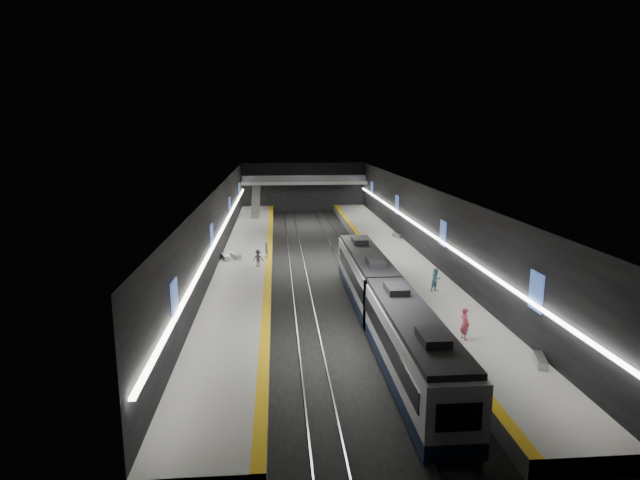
{
  "coord_description": "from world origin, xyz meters",
  "views": [
    {
      "loc": [
        -4.46,
        -52.5,
        13.39
      ],
      "look_at": [
        -0.06,
        1.07,
        2.2
      ],
      "focal_mm": 30.0,
      "sensor_mm": 36.0,
      "label": 1
    }
  ],
  "objects": [
    {
      "name": "rails",
      "position": [
        -0.0,
        0.0,
        0.06
      ],
      "size": [
        6.52,
        70.0,
        0.12
      ],
      "color": "gray",
      "rests_on": "ground"
    },
    {
      "name": "ad_posters",
      "position": [
        -0.0,
        1.0,
        4.5
      ],
      "size": [
        19.94,
        53.5,
        2.2
      ],
      "color": "#3856A8",
      "rests_on": "wall_left"
    },
    {
      "name": "passenger_left_b",
      "position": [
        -6.21,
        -4.71,
        1.79
      ],
      "size": [
        1.15,
        0.86,
        1.59
      ],
      "primitive_type": "imported",
      "rotation": [
        0.0,
        0.0,
        2.84
      ],
      "color": "#3B3B43",
      "rests_on": "platform_left"
    },
    {
      "name": "passenger_right_b",
      "position": [
        7.78,
        -13.52,
        1.91
      ],
      "size": [
        1.1,
        1.01,
        1.81
      ],
      "primitive_type": "imported",
      "rotation": [
        0.0,
        0.0,
        0.46
      ],
      "color": "teal",
      "rests_on": "platform_right"
    },
    {
      "name": "passenger_right_a",
      "position": [
        6.63,
        -23.12,
        1.98
      ],
      "size": [
        0.64,
        0.81,
        1.96
      ],
      "primitive_type": "imported",
      "rotation": [
        0.0,
        0.0,
        1.83
      ],
      "color": "#CF4D64",
      "rests_on": "platform_right"
    },
    {
      "name": "tactile_strip_left",
      "position": [
        -5.3,
        0.0,
        1.02
      ],
      "size": [
        0.6,
        70.0,
        0.02
      ],
      "primitive_type": "cube",
      "color": "#E6AF0C",
      "rests_on": "platform_left"
    },
    {
      "name": "wall_front",
      "position": [
        0.0,
        -35.0,
        4.0
      ],
      "size": [
        20.0,
        0.04,
        8.0
      ],
      "primitive_type": "cube",
      "color": "black",
      "rests_on": "ground"
    },
    {
      "name": "wall_left",
      "position": [
        -10.0,
        0.0,
        4.0
      ],
      "size": [
        0.04,
        70.0,
        8.0
      ],
      "primitive_type": "cube",
      "color": "black",
      "rests_on": "ground"
    },
    {
      "name": "mezzanine_bridge",
      "position": [
        0.0,
        32.93,
        5.04
      ],
      "size": [
        20.0,
        3.0,
        1.5
      ],
      "color": "gray",
      "rests_on": "wall_left"
    },
    {
      "name": "cove_light_right",
      "position": [
        9.8,
        0.0,
        3.8
      ],
      "size": [
        0.25,
        68.6,
        0.12
      ],
      "primitive_type": "cube",
      "color": "white",
      "rests_on": "wall_right"
    },
    {
      "name": "ceiling",
      "position": [
        0.0,
        0.0,
        8.0
      ],
      "size": [
        20.0,
        70.0,
        0.04
      ],
      "primitive_type": "cube",
      "rotation": [
        3.14,
        0.0,
        0.0
      ],
      "color": "beige",
      "rests_on": "wall_left"
    },
    {
      "name": "tile_surface_left",
      "position": [
        -7.5,
        0.0,
        1.01
      ],
      "size": [
        5.0,
        70.0,
        0.02
      ],
      "primitive_type": "cube",
      "color": "#A2A29D",
      "rests_on": "platform_left"
    },
    {
      "name": "tactile_strip_right",
      "position": [
        5.3,
        0.0,
        1.02
      ],
      "size": [
        0.6,
        70.0,
        0.02
      ],
      "primitive_type": "cube",
      "color": "#E6AF0C",
      "rests_on": "platform_right"
    },
    {
      "name": "bench_left_near",
      "position": [
        -9.5,
        -1.64,
        1.24
      ],
      "size": [
        1.14,
        2.06,
        0.48
      ],
      "primitive_type": "cube",
      "rotation": [
        0.0,
        0.0,
        0.32
      ],
      "color": "#99999E",
      "rests_on": "platform_left"
    },
    {
      "name": "wall_back",
      "position": [
        0.0,
        35.0,
        4.0
      ],
      "size": [
        20.0,
        0.04,
        8.0
      ],
      "primitive_type": "cube",
      "color": "black",
      "rests_on": "ground"
    },
    {
      "name": "platform_right",
      "position": [
        7.5,
        0.0,
        0.5
      ],
      "size": [
        5.0,
        70.0,
        1.0
      ],
      "primitive_type": "cube",
      "color": "slate",
      "rests_on": "ground"
    },
    {
      "name": "cove_light_left",
      "position": [
        -9.8,
        0.0,
        3.8
      ],
      "size": [
        0.25,
        68.6,
        0.12
      ],
      "primitive_type": "cube",
      "color": "white",
      "rests_on": "wall_left"
    },
    {
      "name": "ground",
      "position": [
        0.0,
        0.0,
        0.0
      ],
      "size": [
        70.0,
        70.0,
        0.0
      ],
      "primitive_type": "plane",
      "color": "black",
      "rests_on": "ground"
    },
    {
      "name": "platform_left",
      "position": [
        -7.5,
        0.0,
        0.5
      ],
      "size": [
        5.0,
        70.0,
        1.0
      ],
      "primitive_type": "cube",
      "color": "slate",
      "rests_on": "ground"
    },
    {
      "name": "escalator",
      "position": [
        -7.5,
        26.0,
        2.9
      ],
      "size": [
        1.2,
        7.5,
        3.92
      ],
      "primitive_type": "cube",
      "rotation": [
        0.44,
        0.0,
        0.0
      ],
      "color": "#99999E",
      "rests_on": "platform_left"
    },
    {
      "name": "wall_right",
      "position": [
        10.0,
        0.0,
        4.0
      ],
      "size": [
        0.04,
        70.0,
        8.0
      ],
      "primitive_type": "cube",
      "color": "black",
      "rests_on": "ground"
    },
    {
      "name": "passenger_left_a",
      "position": [
        -5.51,
        -1.42,
        1.77
      ],
      "size": [
        0.44,
        0.93,
        1.55
      ],
      "primitive_type": "imported",
      "rotation": [
        0.0,
        0.0,
        -1.5
      ],
      "color": "#BBB9AB",
      "rests_on": "platform_left"
    },
    {
      "name": "tile_surface_right",
      "position": [
        7.5,
        0.0,
        1.01
      ],
      "size": [
        5.0,
        70.0,
        0.02
      ],
      "primitive_type": "cube",
      "color": "#A2A29D",
      "rests_on": "platform_right"
    },
    {
      "name": "bench_right_near",
      "position": [
        9.5,
        -26.86,
        1.22
      ],
      "size": [
        0.97,
        1.85,
        0.44
      ],
      "primitive_type": "cube",
      "rotation": [
        0.0,
        0.0,
        -0.28
      ],
      "color": "#99999E",
      "rests_on": "platform_right"
    },
    {
      "name": "train",
      "position": [
        2.5,
        -19.49,
        2.2
      ],
      "size": [
        2.69,
        29.08,
        3.6
      ],
      "color": "#0E1935",
      "rests_on": "ground"
    },
    {
      "name": "bench_right_far",
      "position": [
        9.49,
        7.44,
        1.2
      ],
      "size": [
        0.95,
        1.73,
        0.41
      ],
      "primitive_type": "cube",
      "rotation": [
        0.0,
        0.0,
        0.31
      ],
      "color": "#99999E",
      "rests_on": "platform_right"
    },
    {
      "name": "bench_left_far",
      "position": [
        -8.53,
        -1.29,
        1.23
      ],
      "size": [
        1.23,
        1.92,
        0.46
      ],
      "primitive_type": "cube",
      "rotation": [
        0.0,
        0.0,
        0.42
      ],
      "color": "#99999E",
      "rests_on": "platform_left"
    }
  ]
}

